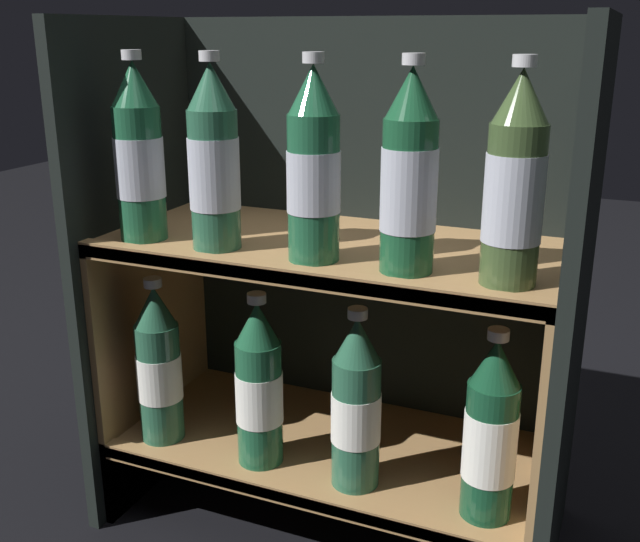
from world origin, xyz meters
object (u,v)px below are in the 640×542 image
at_px(bottle_lower_front_1, 259,387).
at_px(bottle_upper_front_2, 314,170).
at_px(bottle_upper_front_0, 139,157).
at_px(bottle_upper_front_1, 214,163).
at_px(bottle_upper_front_3, 409,178).
at_px(bottle_lower_front_0, 159,367).
at_px(bottle_lower_front_3, 491,434).
at_px(bottle_upper_front_4, 515,186).
at_px(bottle_lower_front_2, 356,407).

bearing_deg(bottle_lower_front_1, bottle_upper_front_2, 0.00).
bearing_deg(bottle_upper_front_2, bottle_upper_front_0, 180.00).
distance_m(bottle_upper_front_1, bottle_upper_front_2, 0.15).
height_order(bottle_upper_front_2, bottle_upper_front_3, same).
height_order(bottle_upper_front_1, bottle_lower_front_0, bottle_upper_front_1).
bearing_deg(bottle_lower_front_1, bottle_lower_front_3, 0.00).
relative_size(bottle_lower_front_1, bottle_lower_front_3, 1.00).
bearing_deg(bottle_lower_front_3, bottle_lower_front_1, 180.00).
bearing_deg(bottle_upper_front_3, bottle_upper_front_0, 180.00).
bearing_deg(bottle_upper_front_1, bottle_upper_front_2, 0.00).
height_order(bottle_upper_front_2, bottle_lower_front_3, bottle_upper_front_2).
distance_m(bottle_upper_front_4, bottle_lower_front_1, 0.49).
distance_m(bottle_upper_front_2, bottle_lower_front_1, 0.35).
bearing_deg(bottle_lower_front_0, bottle_upper_front_3, 0.00).
xyz_separation_m(bottle_upper_front_1, bottle_lower_front_0, (-0.12, 0.00, -0.34)).
xyz_separation_m(bottle_upper_front_2, bottle_lower_front_1, (-0.09, 0.00, -0.34)).
distance_m(bottle_upper_front_1, bottle_lower_front_1, 0.34).
bearing_deg(bottle_upper_front_2, bottle_lower_front_3, 0.00).
distance_m(bottle_upper_front_4, bottle_lower_front_3, 0.34).
height_order(bottle_lower_front_0, bottle_lower_front_1, same).
distance_m(bottle_upper_front_0, bottle_upper_front_3, 0.41).
bearing_deg(bottle_upper_front_3, bottle_lower_front_2, 180.00).
xyz_separation_m(bottle_lower_front_1, bottle_lower_front_2, (0.16, 0.00, 0.00)).
bearing_deg(bottle_lower_front_2, bottle_upper_front_4, 0.00).
bearing_deg(bottle_lower_front_3, bottle_lower_front_0, 180.00).
distance_m(bottle_upper_front_0, bottle_lower_front_0, 0.34).
bearing_deg(bottle_lower_front_1, bottle_lower_front_2, 0.00).
bearing_deg(bottle_upper_front_2, bottle_upper_front_1, 180.00).
xyz_separation_m(bottle_upper_front_0, bottle_lower_front_0, (0.01, -0.00, -0.34)).
bearing_deg(bottle_upper_front_0, bottle_lower_front_1, -0.00).
height_order(bottle_lower_front_0, bottle_lower_front_3, same).
bearing_deg(bottle_upper_front_0, bottle_lower_front_0, -0.00).
height_order(bottle_upper_front_3, bottle_lower_front_3, bottle_upper_front_3).
bearing_deg(bottle_lower_front_3, bottle_upper_front_0, 180.00).
bearing_deg(bottle_upper_front_3, bottle_upper_front_4, 0.00).
xyz_separation_m(bottle_upper_front_2, bottle_lower_front_2, (0.07, 0.00, -0.34)).
xyz_separation_m(bottle_upper_front_3, bottle_lower_front_0, (-0.40, -0.00, -0.34)).
distance_m(bottle_upper_front_4, bottle_lower_front_0, 0.63).
distance_m(bottle_upper_front_1, bottle_lower_front_2, 0.40).
xyz_separation_m(bottle_upper_front_4, bottle_lower_front_2, (-0.20, 0.00, -0.34)).
xyz_separation_m(bottle_upper_front_0, bottle_upper_front_2, (0.28, -0.00, 0.00)).
relative_size(bottle_upper_front_3, bottle_lower_front_1, 1.00).
bearing_deg(bottle_lower_front_0, bottle_upper_front_1, 0.00).
bearing_deg(bottle_upper_front_4, bottle_lower_front_3, -180.00).
xyz_separation_m(bottle_upper_front_4, bottle_lower_front_1, (-0.35, -0.00, -0.34)).
relative_size(bottle_upper_front_2, bottle_upper_front_4, 1.00).
height_order(bottle_upper_front_0, bottle_upper_front_4, same).
xyz_separation_m(bottle_upper_front_0, bottle_upper_front_3, (0.41, 0.00, -0.00)).
bearing_deg(bottle_lower_front_0, bottle_upper_front_2, 0.00).
bearing_deg(bottle_lower_front_3, bottle_upper_front_3, 180.00).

